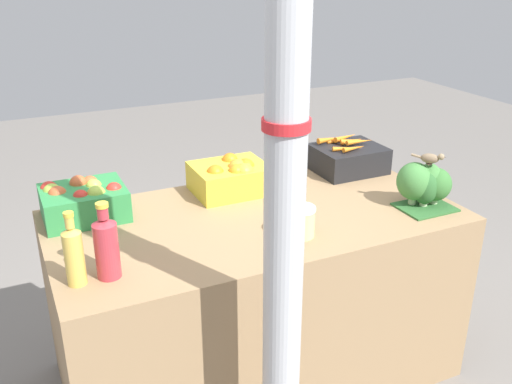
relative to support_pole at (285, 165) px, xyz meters
The scene contains 11 objects.
ground_plane 1.42m from the support_pole, 71.41° to the left, with size 10.00×10.00×0.00m, color slate.
market_table 1.09m from the support_pole, 71.41° to the left, with size 1.64×0.85×0.78m, color #937551.
support_pole is the anchor object (origin of this frame).
apple_crate 1.09m from the support_pole, 113.96° to the left, with size 0.32×0.26×0.16m.
orange_crate 1.02m from the support_pole, 76.23° to the left, with size 0.32×0.26×0.15m.
carrot_crate 1.31m from the support_pole, 47.85° to the left, with size 0.32×0.26×0.16m.
broccoli_pile 1.06m from the support_pole, 26.35° to the left, with size 0.23×0.21×0.19m.
juice_bottle_golden 0.76m from the support_pole, 140.72° to the left, with size 0.06×0.06×0.25m.
juice_bottle_ruby 0.69m from the support_pole, 134.47° to the left, with size 0.08×0.08×0.26m.
pickle_jar 0.65m from the support_pole, 54.88° to the left, with size 0.11×0.11×0.12m.
sparrow_bird 1.01m from the support_pole, 25.34° to the left, with size 0.10×0.11×0.05m.
Camera 1 is at (-0.88, -1.89, 1.75)m, focal length 40.00 mm.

